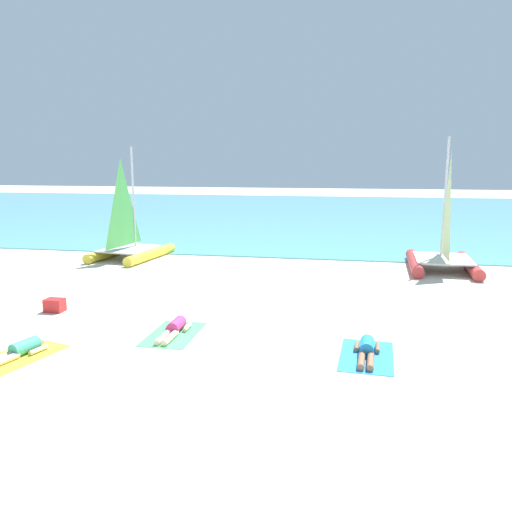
{
  "coord_description": "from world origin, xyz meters",
  "views": [
    {
      "loc": [
        2.8,
        -9.94,
        4.02
      ],
      "look_at": [
        0.0,
        4.82,
        1.2
      ],
      "focal_mm": 34.99,
      "sensor_mm": 36.0,
      "label": 1
    }
  ],
  "objects_px": {
    "sailboat_yellow": "(129,242)",
    "sunbather_left": "(20,350)",
    "sailboat_red": "(443,251)",
    "sunbather_middle": "(175,328)",
    "sunbather_right": "(367,349)",
    "towel_middle": "(174,334)",
    "cooler_box": "(55,305)",
    "towel_right": "(367,356)",
    "towel_left": "(18,357)"
  },
  "relations": [
    {
      "from": "sailboat_red",
      "to": "sailboat_yellow",
      "type": "relative_size",
      "value": 1.06
    },
    {
      "from": "sunbather_left",
      "to": "sunbather_right",
      "type": "xyz_separation_m",
      "value": [
        7.2,
        1.41,
        0.0
      ]
    },
    {
      "from": "sunbather_right",
      "to": "sailboat_yellow",
      "type": "bearing_deg",
      "value": 139.42
    },
    {
      "from": "sailboat_yellow",
      "to": "cooler_box",
      "type": "xyz_separation_m",
      "value": [
        1.29,
        -7.59,
        -0.52
      ]
    },
    {
      "from": "sailboat_red",
      "to": "sunbather_middle",
      "type": "relative_size",
      "value": 3.19
    },
    {
      "from": "sailboat_red",
      "to": "cooler_box",
      "type": "height_order",
      "value": "sailboat_red"
    },
    {
      "from": "sailboat_yellow",
      "to": "towel_right",
      "type": "bearing_deg",
      "value": -36.2
    },
    {
      "from": "sailboat_red",
      "to": "sunbather_middle",
      "type": "xyz_separation_m",
      "value": [
        -7.52,
        -8.69,
        -0.61
      ]
    },
    {
      "from": "sailboat_yellow",
      "to": "towel_middle",
      "type": "xyz_separation_m",
      "value": [
        5.13,
        -8.74,
        -0.69
      ]
    },
    {
      "from": "sailboat_yellow",
      "to": "sunbather_right",
      "type": "height_order",
      "value": "sailboat_yellow"
    },
    {
      "from": "sunbather_middle",
      "to": "sunbather_right",
      "type": "height_order",
      "value": "same"
    },
    {
      "from": "sunbather_left",
      "to": "sunbather_middle",
      "type": "distance_m",
      "value": 3.35
    },
    {
      "from": "towel_left",
      "to": "sunbather_middle",
      "type": "distance_m",
      "value": 3.41
    },
    {
      "from": "sunbather_right",
      "to": "cooler_box",
      "type": "xyz_separation_m",
      "value": [
        -8.32,
        1.62,
        0.05
      ]
    },
    {
      "from": "sunbather_right",
      "to": "cooler_box",
      "type": "height_order",
      "value": "cooler_box"
    },
    {
      "from": "sailboat_yellow",
      "to": "sunbather_middle",
      "type": "height_order",
      "value": "sailboat_yellow"
    },
    {
      "from": "sunbather_middle",
      "to": "cooler_box",
      "type": "height_order",
      "value": "cooler_box"
    },
    {
      "from": "towel_left",
      "to": "towel_right",
      "type": "distance_m",
      "value": 7.35
    },
    {
      "from": "towel_right",
      "to": "sunbather_right",
      "type": "relative_size",
      "value": 1.21
    },
    {
      "from": "sunbather_middle",
      "to": "towel_right",
      "type": "distance_m",
      "value": 4.52
    },
    {
      "from": "sunbather_left",
      "to": "sailboat_red",
      "type": "bearing_deg",
      "value": 60.32
    },
    {
      "from": "towel_right",
      "to": "sunbather_right",
      "type": "distance_m",
      "value": 0.14
    },
    {
      "from": "towel_middle",
      "to": "cooler_box",
      "type": "height_order",
      "value": "cooler_box"
    },
    {
      "from": "towel_right",
      "to": "towel_middle",
      "type": "bearing_deg",
      "value": 173.05
    },
    {
      "from": "sailboat_red",
      "to": "sunbather_left",
      "type": "relative_size",
      "value": 3.2
    },
    {
      "from": "towel_left",
      "to": "cooler_box",
      "type": "distance_m",
      "value": 3.29
    },
    {
      "from": "sailboat_red",
      "to": "cooler_box",
      "type": "bearing_deg",
      "value": -143.44
    },
    {
      "from": "cooler_box",
      "to": "sailboat_yellow",
      "type": "bearing_deg",
      "value": 99.65
    },
    {
      "from": "sailboat_yellow",
      "to": "sunbather_left",
      "type": "height_order",
      "value": "sailboat_yellow"
    },
    {
      "from": "towel_middle",
      "to": "sunbather_middle",
      "type": "height_order",
      "value": "sunbather_middle"
    },
    {
      "from": "sunbather_middle",
      "to": "cooler_box",
      "type": "distance_m",
      "value": 3.99
    },
    {
      "from": "sailboat_red",
      "to": "sunbather_right",
      "type": "distance_m",
      "value": 9.74
    },
    {
      "from": "sailboat_red",
      "to": "towel_left",
      "type": "distance_m",
      "value": 14.85
    },
    {
      "from": "sailboat_red",
      "to": "towel_right",
      "type": "bearing_deg",
      "value": -105.4
    },
    {
      "from": "towel_middle",
      "to": "sunbather_right",
      "type": "height_order",
      "value": "sunbather_right"
    },
    {
      "from": "sunbather_left",
      "to": "sunbather_middle",
      "type": "bearing_deg",
      "value": 49.91
    },
    {
      "from": "towel_left",
      "to": "sunbather_middle",
      "type": "xyz_separation_m",
      "value": [
        2.74,
        2.02,
        0.13
      ]
    },
    {
      "from": "sunbather_left",
      "to": "towel_middle",
      "type": "distance_m",
      "value": 3.32
    },
    {
      "from": "sailboat_red",
      "to": "sunbather_left",
      "type": "distance_m",
      "value": 14.79
    },
    {
      "from": "sailboat_yellow",
      "to": "sunbather_middle",
      "type": "xyz_separation_m",
      "value": [
        5.13,
        -8.67,
        -0.57
      ]
    },
    {
      "from": "towel_left",
      "to": "sunbather_right",
      "type": "distance_m",
      "value": 7.37
    },
    {
      "from": "sunbather_left",
      "to": "towel_right",
      "type": "distance_m",
      "value": 7.33
    },
    {
      "from": "sailboat_yellow",
      "to": "towel_right",
      "type": "xyz_separation_m",
      "value": [
        9.6,
        -9.28,
        -0.69
      ]
    },
    {
      "from": "sailboat_yellow",
      "to": "towel_left",
      "type": "relative_size",
      "value": 2.46
    },
    {
      "from": "sunbather_left",
      "to": "sunbather_middle",
      "type": "xyz_separation_m",
      "value": [
        2.72,
        1.96,
        0.0
      ]
    },
    {
      "from": "towel_middle",
      "to": "towel_left",
      "type": "bearing_deg",
      "value": -144.52
    },
    {
      "from": "sailboat_red",
      "to": "towel_right",
      "type": "distance_m",
      "value": 9.81
    },
    {
      "from": "sailboat_yellow",
      "to": "sunbather_left",
      "type": "distance_m",
      "value": 10.91
    },
    {
      "from": "sailboat_yellow",
      "to": "sunbather_middle",
      "type": "relative_size",
      "value": 3.0
    },
    {
      "from": "sailboat_red",
      "to": "towel_left",
      "type": "height_order",
      "value": "sailboat_red"
    }
  ]
}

